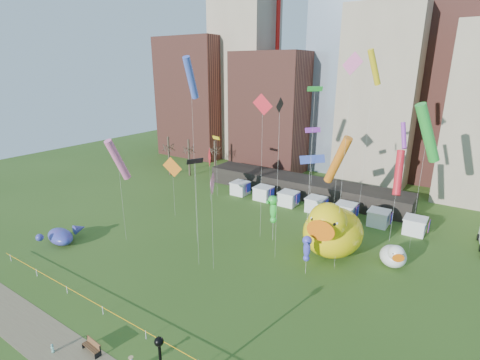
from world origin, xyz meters
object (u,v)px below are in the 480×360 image
Objects in this scene: seahorse_green at (273,207)px; toddler at (53,348)px; whale_inflatable at (62,236)px; small_duck at (394,256)px; seahorse_purple at (307,246)px; park_bench at (92,346)px; big_duck at (332,230)px.

toddler is at bearing -79.94° from seahorse_green.
toddler is at bearing -23.62° from whale_inflatable.
whale_inflatable is (-38.77, -18.45, -0.45)m from small_duck.
seahorse_purple is (-8.07, -7.25, 2.04)m from small_duck.
toddler is (-2.69, -1.92, -0.13)m from park_bench.
big_duck is 1.57× the size of whale_inflatable.
big_duck is 35.88m from whale_inflatable.
toddler is at bearing -117.99° from big_duck.
seahorse_green is 1.35× the size of seahorse_purple.
seahorse_purple is 0.75× the size of whale_inflatable.
small_duck is 11.04m from seahorse_purple.
small_duck is 36.65m from toddler.
big_duck reaches higher than seahorse_purple.
big_duck is 5.03× the size of park_bench.
big_duck is 2.11× the size of seahorse_purple.
toddler is (-5.43, -28.24, -4.49)m from seahorse_green.
whale_inflatable is 21.54m from toddler.
toddler is at bearing -136.38° from seahorse_purple.
big_duck is 2.23× the size of small_duck.
seahorse_green reaches higher than small_duck.
seahorse_purple is 23.46m from park_bench.
seahorse_green is 1.01× the size of whale_inflatable.
park_bench is 3.31m from toddler.
seahorse_green reaches higher than seahorse_purple.
small_duck reaches higher than whale_inflatable.
big_duck is 7.67m from small_duck.
seahorse_purple reaches higher than park_bench.
big_duck reaches higher than toddler.
whale_inflatable is at bearing -123.97° from seahorse_green.
park_bench is at bearing -74.99° from seahorse_green.
small_duck is at bearing 61.50° from park_bench.
seahorse_purple is at bearing 29.50° from whale_inflatable.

